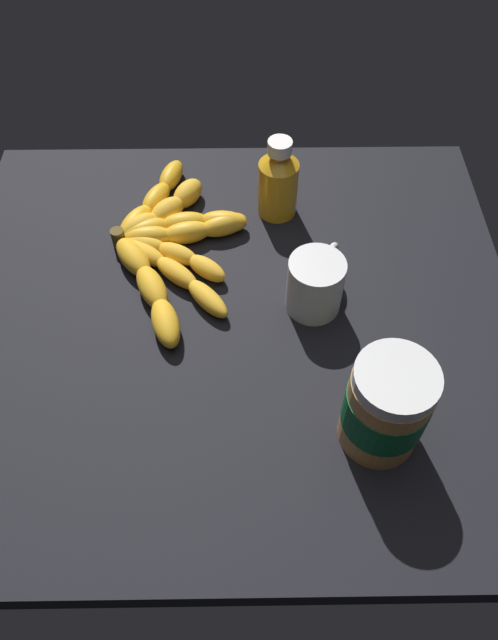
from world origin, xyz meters
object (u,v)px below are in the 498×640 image
banana_bunch (169,240)px  peanut_butter_jar (386,407)px  coffee_mug (316,284)px  honey_bottle (278,181)px

banana_bunch → peanut_butter_jar: peanut_butter_jar is taller
peanut_butter_jar → coffee_mug: 21.20cm
banana_bunch → coffee_mug: coffee_mug is taller
banana_bunch → honey_bottle: 18.82cm
honey_bottle → coffee_mug: honey_bottle is taller
peanut_butter_jar → coffee_mug: (-20.14, -6.12, -2.50)cm
peanut_butter_jar → coffee_mug: bearing=-163.1°
banana_bunch → coffee_mug: (11.00, 20.83, 2.62)cm
banana_bunch → peanut_butter_jar: 41.50cm
banana_bunch → honey_bottle: (-7.99, 16.48, 4.36)cm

